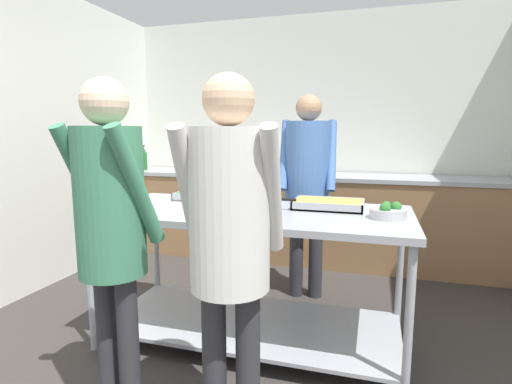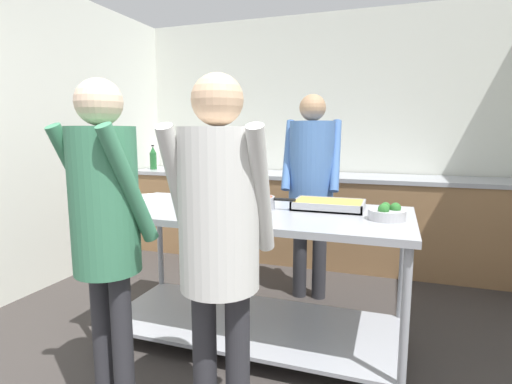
% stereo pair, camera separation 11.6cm
% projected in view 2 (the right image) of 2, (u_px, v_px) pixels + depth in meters
% --- Properties ---
extents(wall_rear, '(4.21, 0.06, 2.65)m').
position_uv_depth(wall_rear, '(316.00, 137.00, 4.51)').
color(wall_rear, silver).
rests_on(wall_rear, ground_plane).
extents(wall_left, '(0.06, 3.64, 2.65)m').
position_uv_depth(wall_left, '(47.00, 138.00, 3.54)').
color(wall_left, silver).
rests_on(wall_left, ground_plane).
extents(back_counter, '(4.05, 0.65, 0.94)m').
position_uv_depth(back_counter, '(308.00, 217.00, 4.29)').
color(back_counter, olive).
rests_on(back_counter, ground_plane).
extents(serving_counter, '(1.97, 0.89, 0.89)m').
position_uv_depth(serving_counter, '(251.00, 253.00, 2.58)').
color(serving_counter, '#9EA0A8').
rests_on(serving_counter, ground_plane).
extents(plate_stack, '(0.24, 0.24, 0.04)m').
position_uv_depth(plate_stack, '(149.00, 198.00, 2.87)').
color(plate_stack, white).
rests_on(plate_stack, serving_counter).
extents(serving_tray_vegetables, '(0.44, 0.27, 0.05)m').
position_uv_depth(serving_tray_vegetables, '(209.00, 196.00, 2.93)').
color(serving_tray_vegetables, '#9EA0A8').
rests_on(serving_tray_vegetables, serving_counter).
extents(sauce_pan, '(0.38, 0.24, 0.08)m').
position_uv_depth(sauce_pan, '(257.00, 202.00, 2.58)').
color(sauce_pan, '#9EA0A8').
rests_on(sauce_pan, serving_counter).
extents(serving_tray_roast, '(0.44, 0.29, 0.05)m').
position_uv_depth(serving_tray_roast, '(329.00, 205.00, 2.56)').
color(serving_tray_roast, '#9EA0A8').
rests_on(serving_tray_roast, serving_counter).
extents(broccoli_bowl, '(0.21, 0.21, 0.10)m').
position_uv_depth(broccoli_bowl, '(387.00, 213.00, 2.24)').
color(broccoli_bowl, '#B2B2B7').
rests_on(broccoli_bowl, serving_counter).
extents(guest_serving_left, '(0.46, 0.35, 1.61)m').
position_uv_depth(guest_serving_left, '(219.00, 225.00, 1.65)').
color(guest_serving_left, '#2D2D33').
rests_on(guest_serving_left, ground_plane).
extents(guest_serving_right, '(0.45, 0.37, 1.61)m').
position_uv_depth(guest_serving_right, '(105.00, 213.00, 1.83)').
color(guest_serving_right, '#2D2D33').
rests_on(guest_serving_right, ground_plane).
extents(cook_behind_counter, '(0.48, 0.36, 1.67)m').
position_uv_depth(cook_behind_counter, '(311.00, 175.00, 3.23)').
color(cook_behind_counter, '#2D2D33').
rests_on(cook_behind_counter, ground_plane).
extents(water_bottle, '(0.08, 0.08, 0.29)m').
position_uv_depth(water_bottle, '(153.00, 158.00, 4.75)').
color(water_bottle, '#23602D').
rests_on(water_bottle, back_counter).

